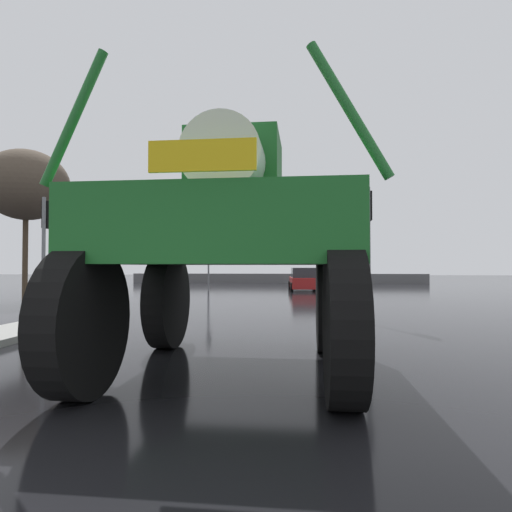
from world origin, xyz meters
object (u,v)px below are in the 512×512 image
oversize_sprayer (232,241)px  sedan_ahead (303,280)px  traffic_signal_near_left (47,230)px  traffic_signal_far_left (209,249)px  bare_tree_left (26,185)px  traffic_signal_near_right (368,224)px

oversize_sprayer → sedan_ahead: size_ratio=1.23×
traffic_signal_near_left → traffic_signal_far_left: traffic_signal_far_left is taller
oversize_sprayer → bare_tree_left: 17.59m
traffic_signal_far_left → bare_tree_left: bearing=-129.8°
sedan_ahead → traffic_signal_near_left: size_ratio=1.13×
oversize_sprayer → sedan_ahead: bearing=-2.9°
sedan_ahead → traffic_signal_far_left: size_ratio=1.12×
traffic_signal_far_left → oversize_sprayer: bearing=-77.1°
traffic_signal_far_left → bare_tree_left: (-7.10, -8.53, 2.75)m
sedan_ahead → traffic_signal_far_left: 6.60m
oversize_sprayer → traffic_signal_far_left: (-4.82, 20.98, 0.72)m
sedan_ahead → bare_tree_left: bearing=121.7°
oversize_sprayer → sedan_ahead: oversize_sprayer is taller
oversize_sprayer → bare_tree_left: bare_tree_left is taller
bare_tree_left → traffic_signal_near_right: bearing=-24.1°
traffic_signal_far_left → bare_tree_left: bare_tree_left is taller
traffic_signal_far_left → sedan_ahead: bearing=9.2°
oversize_sprayer → bare_tree_left: bearing=44.5°
oversize_sprayer → bare_tree_left: (-11.93, 12.45, 3.48)m
sedan_ahead → traffic_signal_near_right: 16.44m
oversize_sprayer → traffic_signal_far_left: oversize_sprayer is taller
traffic_signal_near_right → bare_tree_left: bare_tree_left is taller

